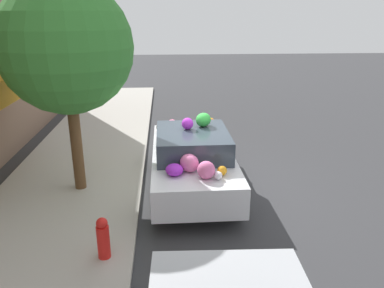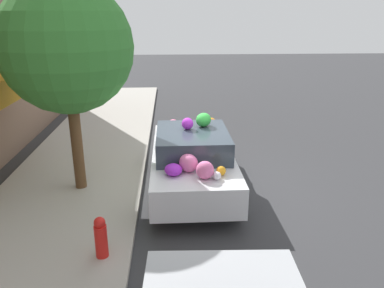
{
  "view_description": "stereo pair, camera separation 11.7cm",
  "coord_description": "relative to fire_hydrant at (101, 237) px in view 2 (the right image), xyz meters",
  "views": [
    {
      "loc": [
        -7.72,
        0.54,
        3.77
      ],
      "look_at": [
        0.0,
        -0.04,
        1.07
      ],
      "focal_mm": 35.0,
      "sensor_mm": 36.0,
      "label": 1
    },
    {
      "loc": [
        -7.73,
        0.43,
        3.77
      ],
      "look_at": [
        0.0,
        -0.04,
        1.07
      ],
      "focal_mm": 35.0,
      "sensor_mm": 36.0,
      "label": 2
    }
  ],
  "objects": [
    {
      "name": "sidewalk_curb",
      "position": [
        2.58,
        1.15,
        -0.4
      ],
      "size": [
        24.0,
        3.2,
        0.1
      ],
      "color": "#B2ADA3",
      "rests_on": "ground"
    },
    {
      "name": "art_car",
      "position": [
        2.55,
        -1.59,
        0.31
      ],
      "size": [
        4.06,
        1.77,
        1.71
      ],
      "rotation": [
        0.0,
        0.0,
        -0.0
      ],
      "color": "silver",
      "rests_on": "ground"
    },
    {
      "name": "fire_hydrant",
      "position": [
        0.0,
        0.0,
        0.0
      ],
      "size": [
        0.2,
        0.2,
        0.7
      ],
      "color": "red",
      "rests_on": "sidewalk_curb"
    },
    {
      "name": "ground_plane",
      "position": [
        2.58,
        -1.55,
        -0.45
      ],
      "size": [
        60.0,
        60.0,
        0.0
      ],
      "primitive_type": "plane",
      "color": "#38383A"
    },
    {
      "name": "street_tree",
      "position": [
        2.61,
        0.9,
        2.69
      ],
      "size": [
        2.67,
        2.67,
        4.38
      ],
      "color": "brown",
      "rests_on": "sidewalk_curb"
    }
  ]
}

